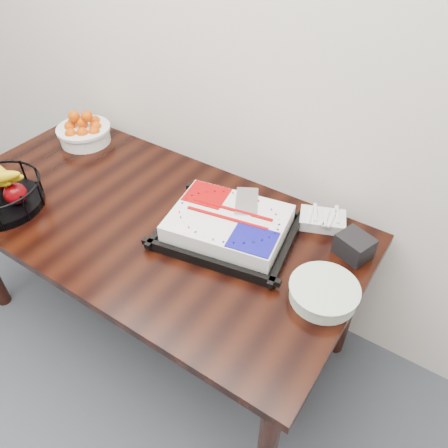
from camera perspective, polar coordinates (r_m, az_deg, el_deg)
The scene contains 6 objects.
table at distance 1.89m, azimuth -9.96°, elevation -0.79°, with size 1.80×0.90×0.75m.
cake_tray at distance 1.69m, azimuth 0.58°, elevation -0.27°, with size 0.56×0.48×0.10m.
tangerine_bowl at distance 2.36m, azimuth -17.89°, elevation 11.75°, with size 0.27×0.27×0.17m.
plate_stack at distance 1.52m, azimuth 12.89°, elevation -8.71°, with size 0.24×0.24×0.06m.
fork_bag at distance 1.79m, azimuth 12.72°, elevation 0.56°, with size 0.21×0.18×0.05m.
napkin_box at distance 1.68m, azimuth 16.65°, elevation -2.78°, with size 0.12×0.10×0.09m, color black.
Camera 1 is at (1.04, 1.03, 1.92)m, focal length 35.00 mm.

